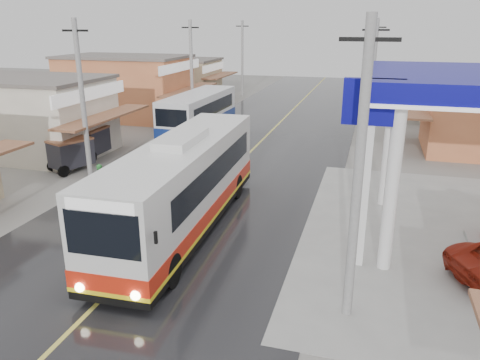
{
  "coord_description": "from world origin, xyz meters",
  "views": [
    {
      "loc": [
        7.21,
        -11.63,
        7.77
      ],
      "look_at": [
        2.35,
        5.37,
        1.8
      ],
      "focal_mm": 35.0,
      "sensor_mm": 36.0,
      "label": 1
    }
  ],
  "objects_px": {
    "coach_bus": "(184,185)",
    "tricycle_far": "(71,153)",
    "cyclist": "(103,190)",
    "tricycle_near": "(91,141)",
    "tyre_stack": "(81,192)",
    "second_bus": "(199,113)"
  },
  "relations": [
    {
      "from": "second_bus",
      "to": "coach_bus",
      "type": "bearing_deg",
      "value": -70.06
    },
    {
      "from": "coach_bus",
      "to": "second_bus",
      "type": "xyz_separation_m",
      "value": [
        -5.1,
        15.06,
        -0.18
      ]
    },
    {
      "from": "tricycle_near",
      "to": "cyclist",
      "type": "bearing_deg",
      "value": -54.43
    },
    {
      "from": "coach_bus",
      "to": "second_bus",
      "type": "height_order",
      "value": "coach_bus"
    },
    {
      "from": "tricycle_near",
      "to": "tyre_stack",
      "type": "height_order",
      "value": "tricycle_near"
    },
    {
      "from": "coach_bus",
      "to": "cyclist",
      "type": "xyz_separation_m",
      "value": [
        -4.58,
        1.51,
        -1.2
      ]
    },
    {
      "from": "tricycle_near",
      "to": "tricycle_far",
      "type": "height_order",
      "value": "tricycle_near"
    },
    {
      "from": "second_bus",
      "to": "tricycle_near",
      "type": "bearing_deg",
      "value": -119.87
    },
    {
      "from": "coach_bus",
      "to": "tricycle_far",
      "type": "xyz_separation_m",
      "value": [
        -8.91,
        5.35,
        -0.81
      ]
    },
    {
      "from": "cyclist",
      "to": "tricycle_near",
      "type": "relative_size",
      "value": 0.81
    },
    {
      "from": "coach_bus",
      "to": "tricycle_far",
      "type": "relative_size",
      "value": 4.51
    },
    {
      "from": "cyclist",
      "to": "tricycle_near",
      "type": "bearing_deg",
      "value": 111.44
    },
    {
      "from": "coach_bus",
      "to": "tricycle_near",
      "type": "xyz_separation_m",
      "value": [
        -9.36,
        8.0,
        -0.8
      ]
    },
    {
      "from": "cyclist",
      "to": "coach_bus",
      "type": "bearing_deg",
      "value": -33.16
    },
    {
      "from": "cyclist",
      "to": "tricycle_near",
      "type": "height_order",
      "value": "cyclist"
    },
    {
      "from": "coach_bus",
      "to": "tricycle_far",
      "type": "bearing_deg",
      "value": 147.21
    },
    {
      "from": "cyclist",
      "to": "tyre_stack",
      "type": "xyz_separation_m",
      "value": [
        -1.54,
        0.5,
        -0.41
      ]
    },
    {
      "from": "second_bus",
      "to": "cyclist",
      "type": "distance_m",
      "value": 13.6
    },
    {
      "from": "second_bus",
      "to": "tricycle_far",
      "type": "distance_m",
      "value": 10.45
    },
    {
      "from": "coach_bus",
      "to": "second_bus",
      "type": "bearing_deg",
      "value": 106.92
    },
    {
      "from": "coach_bus",
      "to": "tyre_stack",
      "type": "distance_m",
      "value": 6.63
    },
    {
      "from": "tricycle_near",
      "to": "tyre_stack",
      "type": "bearing_deg",
      "value": -62.34
    }
  ]
}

